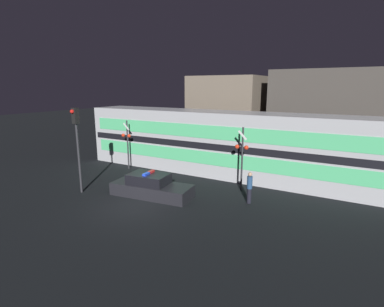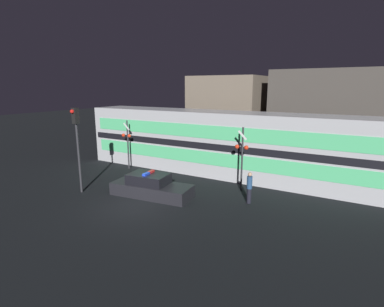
% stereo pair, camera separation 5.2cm
% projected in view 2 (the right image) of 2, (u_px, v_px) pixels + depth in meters
% --- Properties ---
extents(ground_plane, '(120.00, 120.00, 0.00)m').
position_uv_depth(ground_plane, '(136.00, 205.00, 15.94)').
color(ground_plane, black).
extents(train, '(22.30, 3.06, 4.48)m').
position_uv_depth(train, '(225.00, 144.00, 21.13)').
color(train, '#B7BABF').
rests_on(train, ground_plane).
extents(police_car, '(4.86, 2.24, 1.41)m').
position_uv_depth(police_car, '(151.00, 187.00, 17.25)').
color(police_car, black).
rests_on(police_car, ground_plane).
extents(pedestrian, '(0.29, 0.29, 1.73)m').
position_uv_depth(pedestrian, '(249.00, 187.00, 16.06)').
color(pedestrian, black).
rests_on(pedestrian, ground_plane).
extents(crossing_signal_near, '(0.83, 0.32, 3.86)m').
position_uv_depth(crossing_signal_near, '(242.00, 154.00, 17.74)').
color(crossing_signal_near, '#2D2D33').
rests_on(crossing_signal_near, ground_plane).
extents(crossing_signal_far, '(0.83, 0.32, 3.71)m').
position_uv_depth(crossing_signal_far, '(127.00, 140.00, 22.58)').
color(crossing_signal_far, '#2D2D33').
rests_on(crossing_signal_far, ground_plane).
extents(traffic_light_corner, '(0.30, 0.46, 5.02)m').
position_uv_depth(traffic_light_corner, '(77.00, 134.00, 17.15)').
color(traffic_light_corner, '#2D2D33').
rests_on(traffic_light_corner, ground_plane).
extents(building_left, '(6.32, 5.41, 7.11)m').
position_uv_depth(building_left, '(228.00, 115.00, 28.24)').
color(building_left, '#726656').
rests_on(building_left, ground_plane).
extents(building_center, '(10.09, 6.25, 7.49)m').
position_uv_depth(building_center, '(338.00, 117.00, 24.53)').
color(building_center, '#47423D').
rests_on(building_center, ground_plane).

